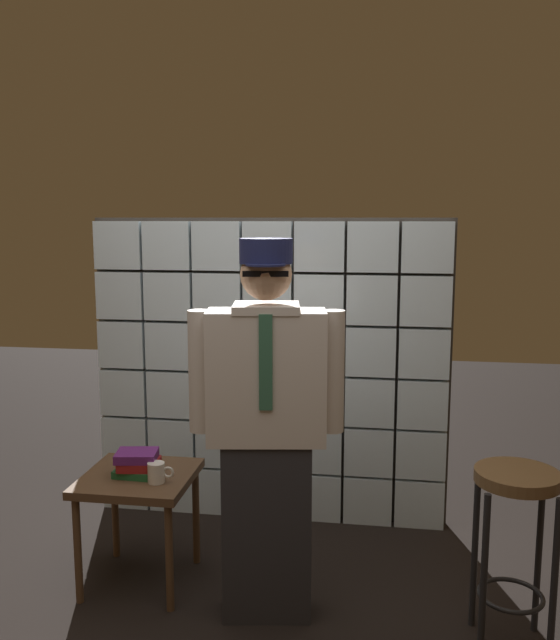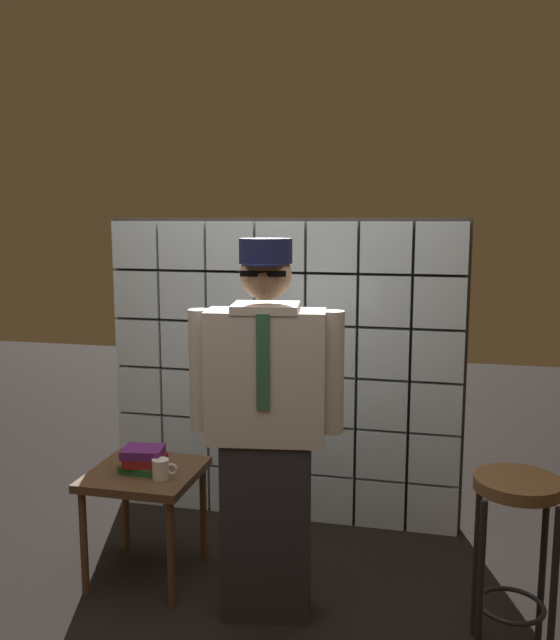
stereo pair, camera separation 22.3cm
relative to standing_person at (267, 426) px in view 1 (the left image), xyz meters
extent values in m
cube|color=silver|center=(-1.05, 0.99, -0.74)|extent=(0.28, 0.08, 0.28)
cube|color=silver|center=(-0.76, 0.99, -0.74)|extent=(0.28, 0.08, 0.28)
cube|color=silver|center=(-0.46, 0.99, -0.74)|extent=(0.28, 0.08, 0.28)
cube|color=silver|center=(-0.16, 0.99, -0.74)|extent=(0.28, 0.08, 0.28)
cube|color=silver|center=(0.13, 0.99, -0.74)|extent=(0.28, 0.08, 0.28)
cube|color=silver|center=(0.43, 0.99, -0.74)|extent=(0.28, 0.08, 0.28)
cube|color=silver|center=(0.72, 0.99, -0.74)|extent=(0.28, 0.08, 0.28)
cube|color=silver|center=(-1.05, 0.99, -0.45)|extent=(0.28, 0.08, 0.28)
cube|color=silver|center=(-0.76, 0.99, -0.45)|extent=(0.28, 0.08, 0.28)
cube|color=silver|center=(-0.46, 0.99, -0.45)|extent=(0.28, 0.08, 0.28)
cube|color=silver|center=(-0.16, 0.99, -0.45)|extent=(0.28, 0.08, 0.28)
cube|color=silver|center=(0.13, 0.99, -0.45)|extent=(0.28, 0.08, 0.28)
cube|color=silver|center=(0.43, 0.99, -0.45)|extent=(0.28, 0.08, 0.28)
cube|color=silver|center=(0.72, 0.99, -0.45)|extent=(0.28, 0.08, 0.28)
cube|color=silver|center=(-1.05, 0.99, -0.15)|extent=(0.28, 0.08, 0.28)
cube|color=silver|center=(-0.76, 0.99, -0.15)|extent=(0.28, 0.08, 0.28)
cube|color=silver|center=(-0.46, 0.99, -0.15)|extent=(0.28, 0.08, 0.28)
cube|color=silver|center=(-0.16, 0.99, -0.15)|extent=(0.28, 0.08, 0.28)
cube|color=silver|center=(0.13, 0.99, -0.15)|extent=(0.28, 0.08, 0.28)
cube|color=silver|center=(0.43, 0.99, -0.15)|extent=(0.28, 0.08, 0.28)
cube|color=silver|center=(0.72, 0.99, -0.15)|extent=(0.28, 0.08, 0.28)
cube|color=silver|center=(-1.05, 0.99, 0.14)|extent=(0.28, 0.08, 0.28)
cube|color=silver|center=(-0.76, 0.99, 0.14)|extent=(0.28, 0.08, 0.28)
cube|color=silver|center=(-0.46, 0.99, 0.14)|extent=(0.28, 0.08, 0.28)
cube|color=silver|center=(-0.16, 0.99, 0.14)|extent=(0.28, 0.08, 0.28)
cube|color=silver|center=(0.13, 0.99, 0.14)|extent=(0.28, 0.08, 0.28)
cube|color=silver|center=(0.43, 0.99, 0.14)|extent=(0.28, 0.08, 0.28)
cube|color=silver|center=(0.72, 0.99, 0.14)|extent=(0.28, 0.08, 0.28)
cube|color=silver|center=(-1.05, 0.99, 0.44)|extent=(0.28, 0.08, 0.28)
cube|color=silver|center=(-0.76, 0.99, 0.44)|extent=(0.28, 0.08, 0.28)
cube|color=silver|center=(-0.46, 0.99, 0.44)|extent=(0.28, 0.08, 0.28)
cube|color=silver|center=(-0.16, 0.99, 0.44)|extent=(0.28, 0.08, 0.28)
cube|color=silver|center=(0.13, 0.99, 0.44)|extent=(0.28, 0.08, 0.28)
cube|color=silver|center=(0.43, 0.99, 0.44)|extent=(0.28, 0.08, 0.28)
cube|color=silver|center=(0.72, 0.99, 0.44)|extent=(0.28, 0.08, 0.28)
cube|color=silver|center=(-1.05, 0.99, 0.74)|extent=(0.28, 0.08, 0.28)
cube|color=silver|center=(-0.76, 0.99, 0.74)|extent=(0.28, 0.08, 0.28)
cube|color=silver|center=(-0.46, 0.99, 0.74)|extent=(0.28, 0.08, 0.28)
cube|color=silver|center=(-0.16, 0.99, 0.74)|extent=(0.28, 0.08, 0.28)
cube|color=silver|center=(0.13, 0.99, 0.74)|extent=(0.28, 0.08, 0.28)
cube|color=silver|center=(0.43, 0.99, 0.74)|extent=(0.28, 0.08, 0.28)
cube|color=silver|center=(0.72, 0.99, 0.74)|extent=(0.28, 0.08, 0.28)
cube|color=#38332D|center=(-0.16, 1.04, 0.00)|extent=(2.10, 0.02, 1.80)
cube|color=#28282D|center=(0.00, 0.00, -0.48)|extent=(0.42, 0.25, 0.81)
cube|color=silver|center=(0.00, 0.00, 0.22)|extent=(0.54, 0.29, 0.58)
cube|color=#33664C|center=(0.02, -0.11, 0.31)|extent=(0.06, 0.02, 0.40)
cube|color=silver|center=(0.00, 0.00, 0.52)|extent=(0.31, 0.27, 0.04)
sphere|color=tan|center=(0.00, 0.00, 0.66)|extent=(0.22, 0.22, 0.22)
ellipsoid|color=black|center=(0.01, -0.05, 0.62)|extent=(0.15, 0.10, 0.10)
cube|color=black|center=(0.02, -0.10, 0.67)|extent=(0.19, 0.04, 0.02)
cylinder|color=#191E47|center=(0.01, -0.08, 0.71)|extent=(0.19, 0.19, 0.01)
cylinder|color=#191E47|center=(0.00, 0.00, 0.76)|extent=(0.22, 0.22, 0.10)
cylinder|color=silver|center=(0.28, 0.04, 0.24)|extent=(0.12, 0.12, 0.53)
cylinder|color=silver|center=(-0.28, -0.04, 0.24)|extent=(0.12, 0.12, 0.53)
cylinder|color=brown|center=(1.04, -0.08, -0.14)|extent=(0.34, 0.34, 0.05)
torus|color=black|center=(1.04, -0.08, -0.65)|extent=(0.27, 0.27, 0.02)
cylinder|color=black|center=(0.91, -0.22, -0.52)|extent=(0.03, 0.03, 0.72)
cylinder|color=black|center=(1.17, -0.22, -0.52)|extent=(0.03, 0.03, 0.72)
cylinder|color=black|center=(0.91, 0.05, -0.52)|extent=(0.03, 0.03, 0.72)
cylinder|color=black|center=(1.17, 0.05, -0.52)|extent=(0.03, 0.03, 0.72)
cube|color=#513823|center=(-0.66, 0.17, -0.35)|extent=(0.52, 0.52, 0.04)
cylinder|color=#513823|center=(-0.88, -0.05, -0.63)|extent=(0.04, 0.04, 0.51)
cylinder|color=#513823|center=(-0.44, -0.05, -0.63)|extent=(0.04, 0.04, 0.51)
cylinder|color=#513823|center=(-0.88, 0.39, -0.63)|extent=(0.04, 0.04, 0.51)
cylinder|color=#513823|center=(-0.44, 0.39, -0.63)|extent=(0.04, 0.04, 0.51)
cube|color=#1E592D|center=(-0.66, 0.15, -0.31)|extent=(0.21, 0.15, 0.04)
cube|color=maroon|center=(-0.65, 0.16, -0.27)|extent=(0.20, 0.17, 0.04)
cube|color=#591E66|center=(-0.66, 0.16, -0.23)|extent=(0.21, 0.18, 0.04)
cylinder|color=silver|center=(-0.54, 0.09, -0.28)|extent=(0.08, 0.08, 0.09)
torus|color=silver|center=(-0.48, 0.09, -0.28)|extent=(0.06, 0.01, 0.06)
camera|label=1|loc=(0.49, -2.78, 0.90)|focal=37.67mm
camera|label=2|loc=(0.71, -2.73, 0.90)|focal=37.67mm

